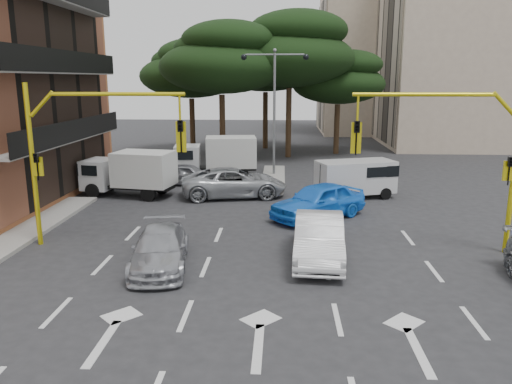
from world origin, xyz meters
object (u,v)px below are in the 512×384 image
car_silver_cross_a (234,182)px  box_truck_a (129,174)px  van_white (355,179)px  signal_mast_right (464,145)px  car_white_hatch (319,238)px  signal_mast_left (79,142)px  car_silver_cross_b (188,174)px  car_silver_wagon (160,249)px  box_truck_b (216,157)px  car_blue_compact (318,201)px  street_lamp_center (274,90)px

car_silver_cross_a → box_truck_a: size_ratio=1.13×
car_silver_cross_a → van_white: (6.37, 0.20, 0.23)m
signal_mast_right → car_white_hatch: (-4.99, -1.07, -3.11)m
signal_mast_left → car_silver_cross_b: bearing=80.7°
car_silver_wagon → box_truck_b: box_truck_b is taller
signal_mast_right → car_blue_compact: (-4.66, 4.17, -3.09)m
car_silver_cross_b → van_white: (9.37, -2.68, 0.37)m
signal_mast_right → signal_mast_left: bearing=180.0°
street_lamp_center → van_white: bearing=-52.4°
box_truck_a → box_truck_b: box_truck_b is taller
box_truck_a → signal_mast_left: bearing=-164.7°
signal_mast_right → car_silver_wagon: signal_mast_right is taller
street_lamp_center → signal_mast_right: bearing=-64.1°
signal_mast_left → box_truck_a: (-0.77, 8.01, -2.68)m
signal_mast_right → car_blue_compact: bearing=138.1°
car_blue_compact → car_silver_wagon: (-5.65, -6.22, -0.17)m
car_silver_wagon → car_silver_cross_b: (-1.50, 13.06, -0.00)m
street_lamp_center → car_silver_cross_b: (-5.00, -3.00, -4.80)m
car_blue_compact → box_truck_b: 10.99m
street_lamp_center → box_truck_b: bearing=-172.2°
van_white → car_silver_cross_a: bearing=-106.2°
signal_mast_left → street_lamp_center: bearing=64.1°
box_truck_b → box_truck_a: bearing=137.6°
signal_mast_right → box_truck_a: size_ratio=1.23×
car_blue_compact → box_truck_a: size_ratio=0.95×
street_lamp_center → car_silver_cross_b: street_lamp_center is taller
box_truck_a → box_truck_b: size_ratio=0.94×
signal_mast_left → car_silver_cross_b: 11.62m
box_truck_a → box_truck_b: bearing=-25.7°
street_lamp_center → box_truck_a: 10.54m
car_white_hatch → car_silver_cross_a: (-3.82, 9.20, -0.00)m
street_lamp_center → car_silver_wagon: 17.12m
car_white_hatch → car_silver_wagon: (-5.32, -0.98, -0.14)m
car_silver_cross_b → box_truck_b: size_ratio=0.71×
signal_mast_right → signal_mast_left: 13.61m
signal_mast_left → box_truck_a: signal_mast_left is taller
signal_mast_right → car_silver_cross_a: signal_mast_right is taller
box_truck_b → car_silver_cross_b: bearing=144.6°
car_blue_compact → car_silver_cross_b: (-7.15, 6.84, -0.17)m
car_white_hatch → signal_mast_left: bearing=176.6°
signal_mast_left → car_silver_cross_b: signal_mast_left is taller
signal_mast_left → car_silver_wagon: size_ratio=1.38×
car_silver_wagon → car_silver_cross_b: bearing=88.5°
car_white_hatch → car_blue_compact: 5.25m
car_silver_cross_b → box_truck_a: box_truck_a is taller
street_lamp_center → box_truck_b: size_ratio=1.50×
signal_mast_right → car_silver_cross_b: (-11.80, 11.01, -3.26)m
street_lamp_center → car_white_hatch: street_lamp_center is taller
van_white → signal_mast_right: bearing=-1.7°
car_silver_wagon → car_silver_cross_a: (1.50, 10.18, 0.14)m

